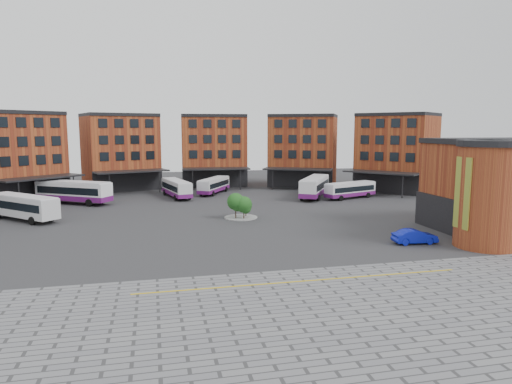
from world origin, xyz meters
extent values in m
plane|color=#28282B|center=(0.00, 0.00, 0.00)|extent=(160.00, 160.00, 0.00)
cube|color=slate|center=(2.00, -22.00, 0.01)|extent=(50.00, 22.00, 0.02)
cube|color=gold|center=(2.00, -14.00, 0.03)|extent=(26.00, 0.15, 0.02)
cube|color=#984621|center=(-31.45, 36.93, 7.00)|extent=(16.35, 16.13, 14.00)
cube|color=black|center=(-28.20, 33.32, 2.00)|extent=(10.00, 9.07, 4.00)
cube|color=black|center=(-31.45, 36.93, 14.30)|extent=(16.55, 16.35, 0.60)
cube|color=black|center=(-28.07, 33.17, 9.20)|extent=(8.60, 7.77, 8.00)
cube|color=black|center=(-26.63, 31.58, 4.00)|extent=(12.61, 11.97, 0.25)
cylinder|color=black|center=(-28.81, 27.19, 2.00)|extent=(0.20, 0.20, 4.00)
cylinder|color=black|center=(-22.05, 33.28, 2.00)|extent=(0.20, 0.20, 4.00)
cube|color=#984621|center=(-15.30, 46.44, 7.00)|extent=(15.55, 13.69, 14.00)
cube|color=black|center=(-13.72, 41.85, 2.00)|extent=(12.45, 4.71, 4.00)
cube|color=black|center=(-15.30, 46.44, 14.30)|extent=(15.65, 13.97, 0.60)
cube|color=black|center=(-13.66, 41.66, 9.20)|extent=(10.87, 3.87, 8.00)
cube|color=black|center=(-12.96, 39.63, 4.00)|extent=(13.72, 8.39, 0.25)
cylinder|color=black|center=(-16.67, 36.45, 2.00)|extent=(0.20, 0.20, 4.00)
cylinder|color=black|center=(-8.07, 39.41, 2.00)|extent=(0.20, 0.20, 4.00)
cube|color=#984621|center=(3.28, 48.89, 7.00)|extent=(13.67, 10.88, 14.00)
cube|color=black|center=(2.94, 44.05, 2.00)|extent=(13.00, 1.41, 4.00)
cube|color=black|center=(3.28, 48.89, 14.30)|extent=(13.69, 11.18, 0.60)
cube|color=black|center=(2.93, 43.85, 9.20)|extent=(11.42, 0.95, 8.00)
cube|color=black|center=(2.78, 41.70, 4.00)|extent=(13.28, 5.30, 0.25)
cylinder|color=black|center=(-1.89, 40.22, 2.00)|extent=(0.20, 0.20, 4.00)
cylinder|color=black|center=(7.19, 39.59, 2.00)|extent=(0.20, 0.20, 4.00)
cube|color=#984621|center=(21.34, 43.88, 7.00)|extent=(16.12, 14.81, 14.00)
cube|color=black|center=(19.14, 39.56, 2.00)|extent=(11.81, 6.35, 4.00)
cube|color=black|center=(21.34, 43.88, 14.30)|extent=(16.26, 15.08, 0.60)
cube|color=black|center=(19.04, 39.38, 9.20)|extent=(10.26, 5.33, 8.00)
cube|color=black|center=(18.07, 37.46, 4.00)|extent=(13.58, 9.82, 0.25)
cylinder|color=black|center=(13.20, 37.92, 2.00)|extent=(0.20, 0.20, 4.00)
cylinder|color=black|center=(21.31, 33.79, 2.00)|extent=(0.20, 0.20, 4.00)
cube|color=#984621|center=(36.00, 32.21, 7.00)|extent=(16.02, 16.39, 14.00)
cube|color=black|center=(32.29, 29.09, 2.00)|extent=(8.74, 10.28, 4.00)
cube|color=black|center=(36.00, 32.21, 14.30)|extent=(16.25, 16.58, 0.60)
cube|color=black|center=(32.14, 28.96, 9.20)|extent=(7.47, 8.86, 8.00)
cube|color=black|center=(30.49, 27.58, 4.00)|extent=(11.73, 12.79, 0.25)
cylinder|color=black|center=(26.19, 29.91, 2.00)|extent=(0.20, 0.20, 4.00)
cylinder|color=black|center=(32.03, 22.94, 2.00)|extent=(0.20, 0.20, 4.00)
cube|color=#984621|center=(30.00, -2.00, 5.00)|extent=(14.00, 12.00, 10.00)
cube|color=black|center=(30.00, -2.00, 10.30)|extent=(14.40, 12.40, 0.60)
cube|color=black|center=(22.90, -2.00, 2.00)|extent=(0.40, 12.00, 4.00)
cylinder|color=#984621|center=(23.00, -8.00, 5.00)|extent=(6.00, 6.00, 10.00)
cylinder|color=black|center=(23.00, -8.00, 10.30)|extent=(6.40, 6.40, 0.60)
cube|color=orange|center=(20.10, -8.00, 5.50)|extent=(0.12, 2.20, 7.00)
cylinder|color=gray|center=(2.00, 12.00, 0.06)|extent=(4.40, 4.40, 0.12)
cylinder|color=#332114|center=(1.20, 11.40, 0.82)|extent=(0.14, 0.14, 1.65)
sphere|color=#194717|center=(1.20, 11.40, 2.31)|extent=(2.24, 2.24, 2.24)
sphere|color=#194717|center=(1.40, 11.25, 1.81)|extent=(1.57, 1.57, 1.57)
cylinder|color=#332114|center=(2.80, 12.60, 0.63)|extent=(0.14, 0.14, 1.26)
sphere|color=#194717|center=(2.80, 12.60, 1.77)|extent=(1.58, 1.58, 1.58)
sphere|color=#194717|center=(3.00, 12.45, 1.39)|extent=(1.11, 1.11, 1.11)
cylinder|color=#332114|center=(2.20, 11.00, 0.69)|extent=(0.14, 0.14, 1.39)
sphere|color=#194717|center=(2.20, 11.00, 1.94)|extent=(2.15, 2.15, 2.15)
sphere|color=#194717|center=(2.40, 10.85, 1.53)|extent=(1.51, 1.51, 1.51)
cube|color=silver|center=(-25.58, 16.64, 1.85)|extent=(10.09, 9.83, 2.56)
cube|color=black|center=(-25.58, 16.64, 2.03)|extent=(9.47, 9.23, 0.99)
cube|color=silver|center=(-25.58, 16.64, 3.18)|extent=(9.68, 9.43, 0.13)
cylinder|color=black|center=(-27.33, 20.12, 0.52)|extent=(0.97, 0.95, 1.04)
cylinder|color=black|center=(-23.83, 13.15, 0.52)|extent=(0.97, 0.95, 1.04)
cylinder|color=black|center=(-22.03, 15.04, 0.52)|extent=(0.97, 0.95, 1.04)
cube|color=white|center=(-21.44, 29.06, 2.04)|extent=(12.20, 9.16, 2.81)
cube|color=black|center=(-21.44, 29.06, 2.24)|extent=(11.37, 8.67, 1.09)
cube|color=silver|center=(-21.44, 29.06, 3.50)|extent=(11.71, 8.79, 0.14)
cube|color=black|center=(-26.69, 32.37, 2.29)|extent=(1.40, 2.12, 1.26)
cube|color=#621666|center=(-21.44, 29.06, 1.03)|extent=(12.25, 9.21, 0.80)
cylinder|color=black|center=(-25.62, 30.00, 0.57)|extent=(1.15, 0.90, 1.15)
cylinder|color=black|center=(-24.09, 32.42, 0.57)|extent=(1.15, 0.90, 1.15)
cylinder|color=black|center=(-18.79, 25.69, 0.57)|extent=(1.15, 0.90, 1.15)
cylinder|color=black|center=(-17.26, 28.11, 0.57)|extent=(1.15, 0.90, 1.15)
cube|color=silver|center=(-5.36, 32.19, 1.72)|extent=(4.76, 10.90, 2.37)
cube|color=black|center=(-5.36, 32.19, 1.89)|extent=(4.63, 10.09, 0.92)
cube|color=silver|center=(-5.36, 32.19, 2.95)|extent=(4.57, 10.47, 0.12)
cube|color=black|center=(-6.54, 37.27, 1.93)|extent=(2.03, 0.58, 1.06)
cube|color=#621666|center=(-5.36, 32.19, 0.87)|extent=(4.81, 10.95, 0.68)
cylinder|color=black|center=(-7.30, 35.23, 0.48)|extent=(0.50, 1.01, 0.97)
cylinder|color=black|center=(-4.95, 35.78, 0.48)|extent=(0.50, 1.01, 0.97)
cylinder|color=black|center=(-5.76, 28.60, 0.48)|extent=(0.50, 1.01, 0.97)
cylinder|color=black|center=(-3.41, 29.15, 0.48)|extent=(0.50, 1.01, 0.97)
cube|color=silver|center=(1.52, 35.45, 1.62)|extent=(6.94, 9.87, 2.24)
cube|color=black|center=(1.52, 35.45, 1.78)|extent=(6.60, 9.20, 0.87)
cube|color=silver|center=(1.52, 35.45, 2.79)|extent=(6.66, 9.48, 0.11)
cube|color=black|center=(3.95, 39.74, 1.83)|extent=(1.75, 1.06, 1.01)
cube|color=#621666|center=(1.52, 35.45, 0.82)|extent=(7.00, 9.93, 0.64)
cylinder|color=black|center=(2.11, 38.81, 0.46)|extent=(0.69, 0.93, 0.91)
cylinder|color=black|center=(4.10, 37.69, 0.46)|extent=(0.69, 0.93, 0.91)
cylinder|color=black|center=(-1.06, 33.22, 0.46)|extent=(0.69, 0.93, 0.91)
cylinder|color=black|center=(0.93, 32.09, 0.46)|extent=(0.69, 0.93, 0.91)
cube|color=white|center=(17.77, 27.05, 1.99)|extent=(8.75, 12.02, 2.75)
cube|color=black|center=(17.77, 27.05, 2.19)|extent=(8.29, 11.20, 1.07)
cube|color=silver|center=(17.77, 27.05, 3.42)|extent=(8.40, 11.54, 0.13)
cube|color=black|center=(20.89, 32.25, 2.24)|extent=(2.11, 1.33, 1.23)
cube|color=#621666|center=(17.77, 27.05, 1.01)|extent=(8.80, 12.07, 0.78)
cylinder|color=black|center=(18.60, 31.16, 0.56)|extent=(0.87, 1.13, 1.12)
cylinder|color=black|center=(21.00, 29.71, 0.56)|extent=(0.87, 1.13, 1.12)
cylinder|color=black|center=(14.54, 24.39, 0.56)|extent=(0.87, 1.13, 1.12)
cylinder|color=black|center=(16.94, 22.94, 0.56)|extent=(0.87, 1.13, 1.12)
cube|color=white|center=(23.22, 24.51, 1.58)|extent=(9.94, 5.45, 2.18)
cube|color=black|center=(23.22, 24.51, 1.73)|extent=(9.23, 5.24, 0.84)
cube|color=silver|center=(23.22, 24.51, 2.71)|extent=(9.55, 5.23, 0.11)
cube|color=black|center=(27.71, 26.16, 1.78)|extent=(0.76, 1.81, 0.98)
cube|color=#621666|center=(23.22, 24.51, 0.80)|extent=(10.00, 5.50, 0.62)
cylinder|color=black|center=(25.77, 26.63, 0.44)|extent=(0.93, 0.56, 0.89)
cylinder|color=black|center=(26.54, 24.55, 0.44)|extent=(0.93, 0.56, 0.89)
cylinder|color=black|center=(19.90, 24.48, 0.44)|extent=(0.93, 0.56, 0.89)
cylinder|color=black|center=(20.66, 22.39, 0.44)|extent=(0.93, 0.56, 0.89)
imported|color=#0D19B3|center=(16.85, -5.34, 0.75)|extent=(4.62, 1.86, 1.49)
camera|label=1|loc=(-9.15, -46.30, 11.71)|focal=32.00mm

